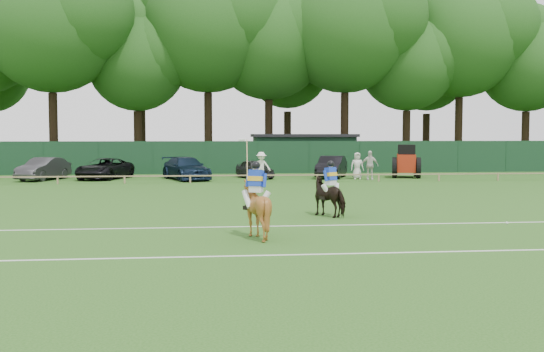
{
  "coord_description": "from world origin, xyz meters",
  "views": [
    {
      "loc": [
        -2.15,
        -21.68,
        3.04
      ],
      "look_at": [
        0.5,
        3.0,
        1.4
      ],
      "focal_mm": 42.0,
      "sensor_mm": 36.0,
      "label": 1
    }
  ],
  "objects": [
    {
      "name": "spectator_right",
      "position": [
        8.13,
        20.24,
        0.9
      ],
      "size": [
        0.91,
        0.61,
        1.81
      ],
      "primitive_type": "imported",
      "rotation": [
        0.0,
        0.0,
        -0.04
      ],
      "color": "silver",
      "rests_on": "ground"
    },
    {
      "name": "tractor",
      "position": [
        11.9,
        21.36,
        1.09
      ],
      "size": [
        2.51,
        3.14,
        2.31
      ],
      "rotation": [
        0.0,
        0.0,
        -0.28
      ],
      "color": "#A1230E",
      "rests_on": "ground"
    },
    {
      "name": "hatch_grey",
      "position": [
        1.32,
        21.83,
        0.64
      ],
      "size": [
        2.75,
        4.06,
        1.28
      ],
      "primitive_type": "imported",
      "rotation": [
        0.0,
        0.0,
        0.36
      ],
      "color": "#2E2D30",
      "rests_on": "ground"
    },
    {
      "name": "pitch_rail",
      "position": [
        0.0,
        18.0,
        0.45
      ],
      "size": [
        62.1,
        0.1,
        0.5
      ],
      "color": "#997F5B",
      "rests_on": "ground"
    },
    {
      "name": "spectator_mid",
      "position": [
        8.81,
        19.54,
        0.97
      ],
      "size": [
        1.19,
        0.64,
        1.93
      ],
      "primitive_type": "imported",
      "rotation": [
        0.0,
        0.0,
        -0.16
      ],
      "color": "silver",
      "rests_on": "ground"
    },
    {
      "name": "perimeter_fence",
      "position": [
        0.0,
        27.0,
        1.25
      ],
      "size": [
        92.08,
        0.08,
        2.5
      ],
      "color": "#14351E",
      "rests_on": "ground"
    },
    {
      "name": "rider_chestnut",
      "position": [
        -0.65,
        -3.26,
        1.61
      ],
      "size": [
        0.89,
        0.79,
        2.05
      ],
      "rotation": [
        0.0,
        0.0,
        2.68
      ],
      "color": "silver",
      "rests_on": "ground"
    },
    {
      "name": "ground",
      "position": [
        0.0,
        0.0,
        0.0
      ],
      "size": [
        160.0,
        160.0,
        0.0
      ],
      "primitive_type": "plane",
      "color": "#1E4C14",
      "rests_on": "ground"
    },
    {
      "name": "sedan_grey",
      "position": [
        -12.69,
        21.57,
        0.74
      ],
      "size": [
        2.88,
        4.78,
        1.49
      ],
      "primitive_type": "imported",
      "rotation": [
        0.0,
        0.0,
        -0.31
      ],
      "color": "#323134",
      "rests_on": "ground"
    },
    {
      "name": "polo_ball",
      "position": [
        8.01,
        -1.36,
        0.04
      ],
      "size": [
        0.09,
        0.09,
        0.09
      ],
      "primitive_type": "sphere",
      "color": "silver",
      "rests_on": "ground"
    },
    {
      "name": "pitch_lines",
      "position": [
        0.0,
        -3.5,
        0.01
      ],
      "size": [
        60.0,
        5.1,
        0.01
      ],
      "color": "silver",
      "rests_on": "ground"
    },
    {
      "name": "rider_dark",
      "position": [
        2.52,
        1.38,
        1.42
      ],
      "size": [
        0.83,
        0.67,
        1.41
      ],
      "rotation": [
        0.0,
        0.0,
        3.78
      ],
      "color": "silver",
      "rests_on": "ground"
    },
    {
      "name": "spectator_left",
      "position": [
        1.61,
        19.93,
        0.93
      ],
      "size": [
        1.22,
        0.72,
        1.86
      ],
      "primitive_type": "imported",
      "rotation": [
        0.0,
        0.0,
        -0.02
      ],
      "color": "white",
      "rests_on": "ground"
    },
    {
      "name": "horse_chestnut",
      "position": [
        -0.64,
        -3.25,
        0.85
      ],
      "size": [
        1.91,
        1.99,
        1.7
      ],
      "primitive_type": "imported",
      "rotation": [
        0.0,
        0.0,
        2.68
      ],
      "color": "brown",
      "rests_on": "ground"
    },
    {
      "name": "suv_black",
      "position": [
        -8.81,
        22.13,
        0.7
      ],
      "size": [
        3.79,
        5.52,
        1.4
      ],
      "primitive_type": "imported",
      "rotation": [
        0.0,
        0.0,
        -0.32
      ],
      "color": "black",
      "rests_on": "ground"
    },
    {
      "name": "tree_row",
      "position": [
        2.0,
        35.0,
        0.0
      ],
      "size": [
        96.0,
        12.0,
        21.0
      ],
      "primitive_type": null,
      "color": "#26561C",
      "rests_on": "ground"
    },
    {
      "name": "sedan_navy",
      "position": [
        -3.33,
        20.96,
        0.75
      ],
      "size": [
        3.79,
        5.58,
        1.5
      ],
      "primitive_type": "imported",
      "rotation": [
        0.0,
        0.0,
        0.36
      ],
      "color": "#101E33",
      "rests_on": "ground"
    },
    {
      "name": "horse_dark",
      "position": [
        2.51,
        1.39,
        0.73
      ],
      "size": [
        1.66,
        1.86,
        1.46
      ],
      "primitive_type": "imported",
      "rotation": [
        0.0,
        0.0,
        3.78
      ],
      "color": "black",
      "rests_on": "ground"
    },
    {
      "name": "estate_black",
      "position": [
        6.68,
        21.78,
        0.76
      ],
      "size": [
        3.1,
        4.87,
        1.52
      ],
      "primitive_type": "imported",
      "rotation": [
        0.0,
        0.0,
        -0.35
      ],
      "color": "black",
      "rests_on": "ground"
    },
    {
      "name": "utility_shed",
      "position": [
        6.0,
        30.0,
        1.54
      ],
      "size": [
        8.4,
        4.4,
        3.04
      ],
      "color": "#14331E",
      "rests_on": "ground"
    }
  ]
}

